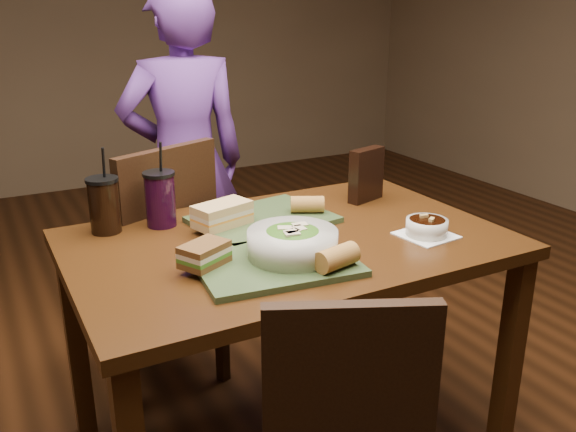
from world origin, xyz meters
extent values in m
cube|color=#3D210C|center=(0.60, -0.38, 0.35)|extent=(0.06, 0.06, 0.71)
cube|color=#3D210C|center=(-0.60, 0.38, 0.35)|extent=(0.06, 0.06, 0.71)
cube|color=#3D210C|center=(0.60, 0.38, 0.35)|extent=(0.06, 0.06, 0.71)
cube|color=#3D210C|center=(0.00, 0.00, 0.73)|extent=(1.30, 0.85, 0.04)
cube|color=black|center=(-0.19, -0.63, 0.64)|extent=(0.35, 0.19, 0.44)
cube|color=black|center=(-0.24, 0.62, 0.45)|extent=(0.55, 0.55, 0.04)
cube|color=black|center=(-0.24, 0.44, 0.72)|extent=(0.40, 0.20, 0.50)
cube|color=black|center=(-0.41, 0.45, 0.21)|extent=(0.04, 0.04, 0.43)
cube|color=black|center=(-0.06, 0.45, 0.21)|extent=(0.04, 0.04, 0.43)
cube|color=black|center=(-0.41, 0.80, 0.21)|extent=(0.04, 0.04, 0.43)
cube|color=black|center=(-0.06, 0.80, 0.21)|extent=(0.04, 0.04, 0.43)
imported|color=#5A2E7F|center=(0.01, 0.98, 0.76)|extent=(0.59, 0.42, 1.52)
cube|color=#354926|center=(-0.13, -0.17, 0.76)|extent=(0.45, 0.36, 0.02)
cube|color=#354926|center=(-0.01, 0.16, 0.76)|extent=(0.46, 0.38, 0.02)
cylinder|color=silver|center=(-0.07, -0.17, 0.80)|extent=(0.25, 0.25, 0.07)
ellipsoid|color=#427219|center=(-0.07, -0.17, 0.82)|extent=(0.20, 0.20, 0.06)
cube|color=beige|center=(-0.09, -0.19, 0.85)|extent=(0.05, 0.04, 0.01)
cube|color=beige|center=(-0.09, -0.15, 0.85)|extent=(0.05, 0.04, 0.01)
cube|color=beige|center=(-0.09, -0.20, 0.85)|extent=(0.05, 0.04, 0.01)
cube|color=beige|center=(-0.06, -0.17, 0.85)|extent=(0.03, 0.04, 0.01)
cube|color=beige|center=(-0.04, -0.15, 0.85)|extent=(0.05, 0.04, 0.01)
cube|color=white|center=(0.38, -0.19, 0.75)|extent=(0.17, 0.17, 0.00)
cylinder|color=silver|center=(0.38, -0.19, 0.78)|extent=(0.13, 0.13, 0.05)
cylinder|color=black|center=(0.38, -0.19, 0.80)|extent=(0.11, 0.11, 0.01)
cube|color=#B28947|center=(0.39, -0.17, 0.81)|extent=(0.02, 0.02, 0.01)
cube|color=#B28947|center=(0.38, -0.21, 0.81)|extent=(0.02, 0.02, 0.01)
cube|color=#B28947|center=(0.38, -0.17, 0.81)|extent=(0.02, 0.02, 0.01)
cube|color=#B28947|center=(0.39, -0.20, 0.81)|extent=(0.02, 0.02, 0.01)
cube|color=#593819|center=(-0.31, -0.11, 0.78)|extent=(0.15, 0.13, 0.02)
cube|color=#3F721E|center=(-0.31, -0.11, 0.79)|extent=(0.15, 0.13, 0.01)
cube|color=beige|center=(-0.31, -0.11, 0.80)|extent=(0.15, 0.13, 0.01)
cube|color=#593819|center=(-0.31, -0.11, 0.82)|extent=(0.15, 0.13, 0.02)
cube|color=tan|center=(-0.15, 0.15, 0.78)|extent=(0.20, 0.14, 0.03)
cube|color=orange|center=(-0.15, 0.15, 0.80)|extent=(0.20, 0.14, 0.01)
cube|color=beige|center=(-0.15, 0.15, 0.81)|extent=(0.20, 0.14, 0.01)
cube|color=tan|center=(-0.15, 0.15, 0.83)|extent=(0.20, 0.14, 0.03)
cylinder|color=#AD7533|center=(-0.01, -0.29, 0.80)|extent=(0.13, 0.09, 0.06)
cylinder|color=#AD7533|center=(0.15, 0.14, 0.80)|extent=(0.12, 0.10, 0.06)
cylinder|color=black|center=(-0.47, 0.31, 0.83)|extent=(0.09, 0.09, 0.16)
cylinder|color=black|center=(-0.47, 0.31, 0.92)|extent=(0.10, 0.10, 0.01)
cylinder|color=black|center=(-0.46, 0.31, 0.97)|extent=(0.01, 0.03, 0.11)
cylinder|color=black|center=(-0.31, 0.29, 0.83)|extent=(0.09, 0.09, 0.17)
cylinder|color=black|center=(-0.31, 0.29, 0.92)|extent=(0.10, 0.10, 0.01)
cylinder|color=black|center=(-0.29, 0.29, 0.97)|extent=(0.01, 0.03, 0.11)
cube|color=black|center=(0.42, 0.20, 0.85)|extent=(0.15, 0.09, 0.19)
camera|label=1|loc=(-0.81, -1.52, 1.42)|focal=38.00mm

